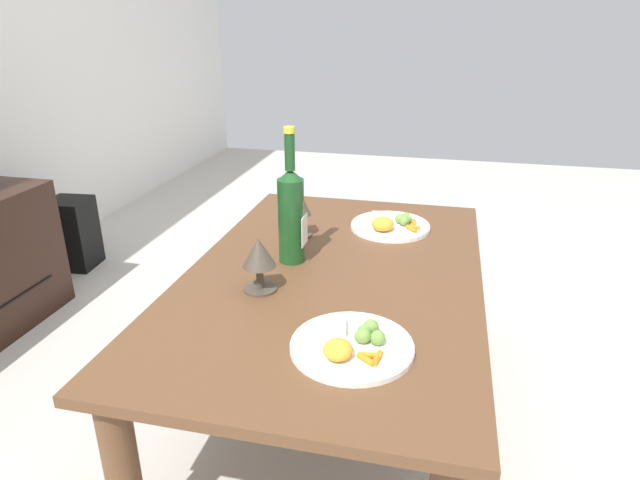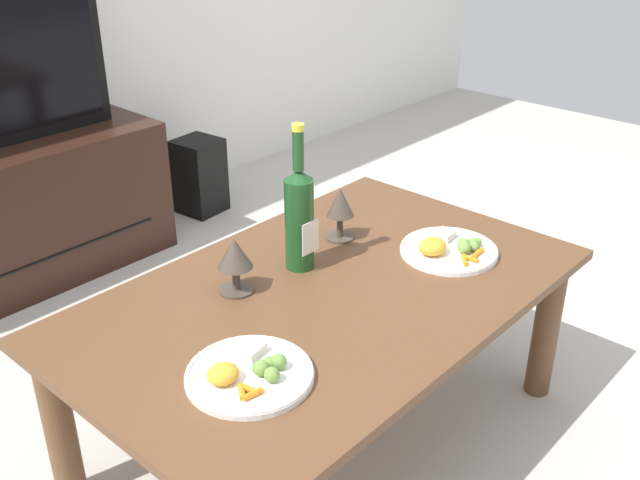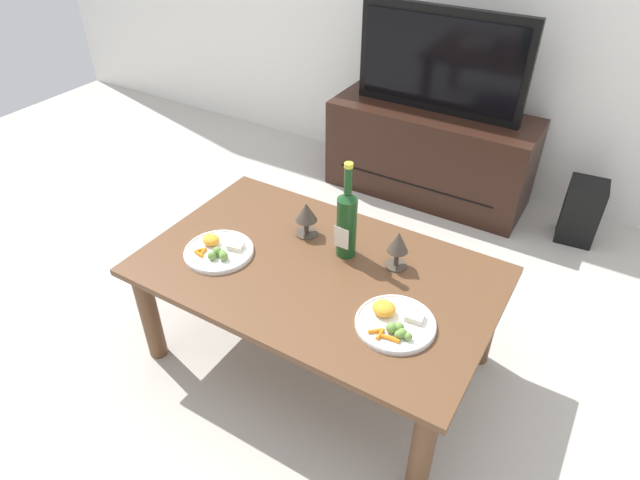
{
  "view_description": "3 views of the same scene",
  "coord_description": "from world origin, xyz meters",
  "px_view_note": "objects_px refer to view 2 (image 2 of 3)",
  "views": [
    {
      "loc": [
        -1.28,
        -0.26,
        1.07
      ],
      "look_at": [
        0.04,
        0.05,
        0.52
      ],
      "focal_mm": 30.52,
      "sensor_mm": 36.0,
      "label": 1
    },
    {
      "loc": [
        -1.11,
        -0.98,
        1.33
      ],
      "look_at": [
        0.05,
        0.06,
        0.54
      ],
      "focal_mm": 41.08,
      "sensor_mm": 36.0,
      "label": 2
    },
    {
      "loc": [
        0.77,
        -1.25,
        1.67
      ],
      "look_at": [
        -0.02,
        0.05,
        0.54
      ],
      "focal_mm": 30.53,
      "sensor_mm": 36.0,
      "label": 3
    }
  ],
  "objects_px": {
    "floor_speaker": "(199,176)",
    "wine_bottle": "(299,215)",
    "dining_table": "(326,316)",
    "dinner_plate_right": "(449,249)",
    "goblet_left": "(235,257)",
    "dinner_plate_left": "(249,373)",
    "tv_stand": "(9,216)",
    "goblet_right": "(340,205)"
  },
  "relations": [
    {
      "from": "tv_stand",
      "to": "dinner_plate_left",
      "type": "relative_size",
      "value": 4.36
    },
    {
      "from": "tv_stand",
      "to": "goblet_left",
      "type": "height_order",
      "value": "goblet_left"
    },
    {
      "from": "goblet_left",
      "to": "dinner_plate_right",
      "type": "distance_m",
      "value": 0.56
    },
    {
      "from": "tv_stand",
      "to": "dinner_plate_right",
      "type": "xyz_separation_m",
      "value": [
        0.46,
        -1.49,
        0.21
      ]
    },
    {
      "from": "dinner_plate_left",
      "to": "dinner_plate_right",
      "type": "distance_m",
      "value": 0.7
    },
    {
      "from": "floor_speaker",
      "to": "wine_bottle",
      "type": "height_order",
      "value": "wine_bottle"
    },
    {
      "from": "dinner_plate_left",
      "to": "dinner_plate_right",
      "type": "xyz_separation_m",
      "value": [
        0.7,
        -0.0,
        0.0
      ]
    },
    {
      "from": "tv_stand",
      "to": "goblet_right",
      "type": "height_order",
      "value": "goblet_right"
    },
    {
      "from": "tv_stand",
      "to": "goblet_right",
      "type": "xyz_separation_m",
      "value": [
        0.35,
        -1.23,
        0.29
      ]
    },
    {
      "from": "floor_speaker",
      "to": "dinner_plate_left",
      "type": "height_order",
      "value": "dinner_plate_left"
    },
    {
      "from": "wine_bottle",
      "to": "goblet_left",
      "type": "distance_m",
      "value": 0.2
    },
    {
      "from": "dinner_plate_left",
      "to": "dinner_plate_right",
      "type": "relative_size",
      "value": 1.0
    },
    {
      "from": "tv_stand",
      "to": "floor_speaker",
      "type": "bearing_deg",
      "value": -1.32
    },
    {
      "from": "goblet_right",
      "to": "dinner_plate_right",
      "type": "height_order",
      "value": "goblet_right"
    },
    {
      "from": "dining_table",
      "to": "dinner_plate_right",
      "type": "height_order",
      "value": "dinner_plate_right"
    },
    {
      "from": "tv_stand",
      "to": "goblet_right",
      "type": "distance_m",
      "value": 1.31
    },
    {
      "from": "floor_speaker",
      "to": "dinner_plate_right",
      "type": "height_order",
      "value": "dinner_plate_right"
    },
    {
      "from": "floor_speaker",
      "to": "dinner_plate_right",
      "type": "bearing_deg",
      "value": -109.64
    },
    {
      "from": "tv_stand",
      "to": "dining_table",
      "type": "bearing_deg",
      "value": -85.17
    },
    {
      "from": "dining_table",
      "to": "goblet_left",
      "type": "distance_m",
      "value": 0.27
    },
    {
      "from": "floor_speaker",
      "to": "goblet_left",
      "type": "bearing_deg",
      "value": -131.06
    },
    {
      "from": "tv_stand",
      "to": "dinner_plate_right",
      "type": "bearing_deg",
      "value": -72.74
    },
    {
      "from": "dining_table",
      "to": "floor_speaker",
      "type": "distance_m",
      "value": 1.55
    },
    {
      "from": "floor_speaker",
      "to": "tv_stand",
      "type": "bearing_deg",
      "value": 172.98
    },
    {
      "from": "floor_speaker",
      "to": "goblet_left",
      "type": "height_order",
      "value": "goblet_left"
    },
    {
      "from": "floor_speaker",
      "to": "goblet_left",
      "type": "relative_size",
      "value": 2.35
    },
    {
      "from": "goblet_left",
      "to": "goblet_right",
      "type": "bearing_deg",
      "value": -0.0
    },
    {
      "from": "dining_table",
      "to": "tv_stand",
      "type": "xyz_separation_m",
      "value": [
        -0.12,
        1.38,
        -0.13
      ]
    },
    {
      "from": "dining_table",
      "to": "tv_stand",
      "type": "relative_size",
      "value": 1.12
    },
    {
      "from": "dining_table",
      "to": "dinner_plate_left",
      "type": "xyz_separation_m",
      "value": [
        -0.35,
        -0.11,
        0.08
      ]
    },
    {
      "from": "dining_table",
      "to": "dinner_plate_left",
      "type": "height_order",
      "value": "dinner_plate_left"
    },
    {
      "from": "dining_table",
      "to": "floor_speaker",
      "type": "xyz_separation_m",
      "value": [
        0.71,
        1.36,
        -0.22
      ]
    },
    {
      "from": "wine_bottle",
      "to": "dinner_plate_right",
      "type": "relative_size",
      "value": 1.47
    },
    {
      "from": "dining_table",
      "to": "dinner_plate_left",
      "type": "distance_m",
      "value": 0.38
    },
    {
      "from": "goblet_left",
      "to": "dinner_plate_left",
      "type": "relative_size",
      "value": 0.54
    },
    {
      "from": "dinner_plate_right",
      "to": "dining_table",
      "type": "bearing_deg",
      "value": 162.21
    },
    {
      "from": "dining_table",
      "to": "dinner_plate_right",
      "type": "xyz_separation_m",
      "value": [
        0.35,
        -0.11,
        0.09
      ]
    },
    {
      "from": "wine_bottle",
      "to": "goblet_right",
      "type": "relative_size",
      "value": 2.56
    },
    {
      "from": "wine_bottle",
      "to": "dinner_plate_left",
      "type": "height_order",
      "value": "wine_bottle"
    },
    {
      "from": "goblet_right",
      "to": "dinner_plate_left",
      "type": "distance_m",
      "value": 0.64
    },
    {
      "from": "wine_bottle",
      "to": "goblet_left",
      "type": "relative_size",
      "value": 2.69
    },
    {
      "from": "goblet_right",
      "to": "dinner_plate_left",
      "type": "relative_size",
      "value": 0.57
    }
  ]
}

